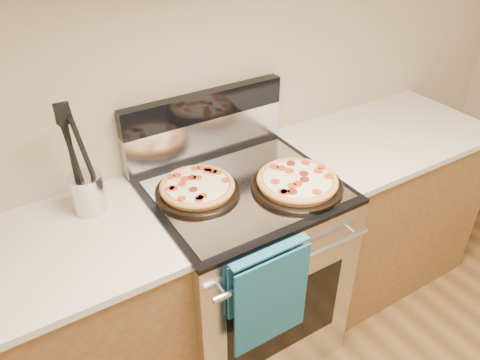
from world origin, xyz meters
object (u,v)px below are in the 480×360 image
pepperoni_pizza_back (197,188)px  pepperoni_pizza_front (297,182)px  range_body (242,270)px  utensil_crock (88,193)px

pepperoni_pizza_back → pepperoni_pizza_front: size_ratio=0.91×
range_body → pepperoni_pizza_back: (-0.18, 0.05, 0.50)m
range_body → pepperoni_pizza_front: pepperoni_pizza_front is taller
pepperoni_pizza_front → range_body: bearing=144.2°
pepperoni_pizza_back → utensil_crock: 0.41m
range_body → pepperoni_pizza_front: (0.18, -0.13, 0.50)m
range_body → pepperoni_pizza_front: bearing=-35.8°
pepperoni_pizza_back → pepperoni_pizza_front: 0.40m
pepperoni_pizza_front → utensil_crock: (-0.75, 0.32, 0.04)m
pepperoni_pizza_front → pepperoni_pizza_back: bearing=153.6°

